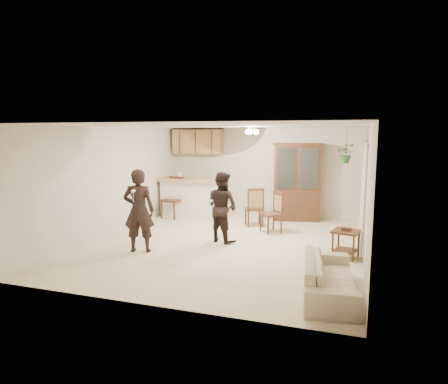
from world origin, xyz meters
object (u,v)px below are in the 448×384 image
(child, at_px, (222,211))
(adult, at_px, (139,207))
(side_table, at_px, (346,244))
(chair_hutch_right, at_px, (254,215))
(chair_hutch_left, at_px, (271,221))
(chair_bar, at_px, (172,207))
(sofa, at_px, (330,270))
(china_hutch, at_px, (297,182))

(child, bearing_deg, adult, 68.07)
(side_table, bearing_deg, chair_hutch_right, 138.84)
(chair_hutch_left, relative_size, chair_hutch_right, 0.98)
(child, relative_size, chair_bar, 1.18)
(sofa, xyz_separation_m, china_hutch, (-1.19, 4.93, 0.67))
(chair_bar, xyz_separation_m, chair_hutch_right, (2.39, -0.21, -0.04))
(adult, distance_m, child, 1.83)
(chair_hutch_left, bearing_deg, chair_hutch_right, -175.53)
(sofa, xyz_separation_m, chair_hutch_left, (-1.57, 3.39, -0.09))
(adult, distance_m, chair_hutch_right, 3.37)
(sofa, relative_size, chair_bar, 1.64)
(chair_hutch_left, distance_m, chair_hutch_right, 0.75)
(china_hutch, height_order, chair_bar, china_hutch)
(adult, bearing_deg, child, -153.56)
(chair_bar, distance_m, chair_hutch_right, 2.40)
(sofa, height_order, side_table, sofa)
(chair_hutch_right, bearing_deg, china_hutch, -158.59)
(side_table, xyz_separation_m, chair_bar, (-4.69, 2.21, 0.05))
(sofa, bearing_deg, child, 40.34)
(side_table, relative_size, chair_hutch_left, 0.60)
(sofa, bearing_deg, china_hutch, 6.89)
(child, xyz_separation_m, chair_bar, (-2.09, 1.85, -0.35))
(side_table, relative_size, chair_bar, 0.51)
(side_table, xyz_separation_m, chair_hutch_left, (-1.75, 1.49, -0.00))
(adult, xyz_separation_m, child, (1.32, 1.24, -0.22))
(chair_bar, bearing_deg, chair_hutch_right, 4.64)
(child, distance_m, chair_bar, 2.81)
(chair_bar, bearing_deg, child, -31.99)
(sofa, relative_size, chair_hutch_left, 1.92)
(china_hutch, distance_m, chair_bar, 3.49)
(child, height_order, chair_bar, child)
(child, xyz_separation_m, chair_hutch_left, (0.85, 1.13, -0.40))
(adult, relative_size, chair_hutch_left, 1.84)
(china_hutch, height_order, chair_hutch_left, china_hutch)
(china_hutch, bearing_deg, sofa, -86.02)
(china_hutch, bearing_deg, chair_hutch_right, -141.50)
(chair_bar, height_order, chair_hutch_left, chair_bar)
(sofa, bearing_deg, chair_hutch_right, 21.81)
(sofa, distance_m, side_table, 1.90)
(adult, distance_m, chair_hutch_left, 3.28)
(sofa, bearing_deg, side_table, -12.10)
(side_table, height_order, chair_hutch_right, chair_hutch_right)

